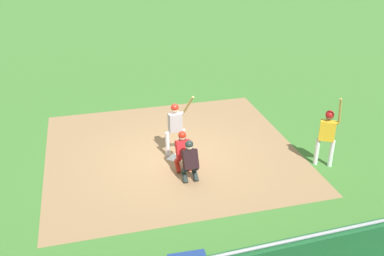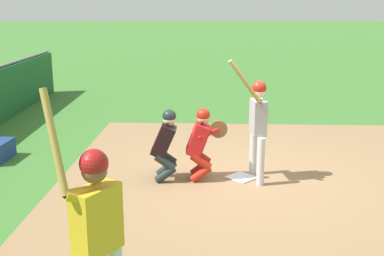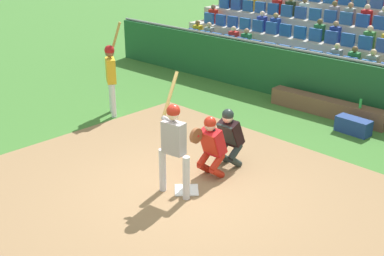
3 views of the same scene
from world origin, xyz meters
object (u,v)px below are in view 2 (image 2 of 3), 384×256
object	(u,v)px
home_plate_marker	(242,177)
on_deck_batter	(96,224)
catcher_crouching	(201,140)
home_plate_umpire	(166,142)
batter_at_plate	(258,120)

from	to	relation	value
home_plate_marker	on_deck_batter	world-z (taller)	on_deck_batter
catcher_crouching	home_plate_umpire	size ratio (longest dim) A/B	1.01
batter_at_plate	home_plate_umpire	size ratio (longest dim) A/B	1.69
home_plate_marker	home_plate_umpire	distance (m)	1.51
home_plate_umpire	home_plate_marker	bearing A→B (deg)	93.28
home_plate_marker	home_plate_umpire	xyz separation A→B (m)	(0.08, -1.35, 0.69)
home_plate_umpire	on_deck_batter	size ratio (longest dim) A/B	0.54
batter_at_plate	catcher_crouching	size ratio (longest dim) A/B	1.67
batter_at_plate	on_deck_batter	distance (m)	4.59
catcher_crouching	home_plate_umpire	distance (m)	0.62
catcher_crouching	on_deck_batter	distance (m)	4.33
catcher_crouching	on_deck_batter	xyz separation A→B (m)	(4.20, -0.97, 0.43)
catcher_crouching	on_deck_batter	world-z (taller)	on_deck_batter
home_plate_umpire	batter_at_plate	bearing A→B (deg)	89.72
catcher_crouching	on_deck_batter	bearing A→B (deg)	-13.03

